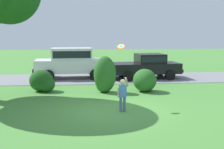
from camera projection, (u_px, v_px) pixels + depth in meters
ground_plane at (111, 111)px, 11.10m from camera, size 80.00×80.00×0.00m
driveway_strip at (100, 78)px, 18.84m from camera, size 28.00×4.40×0.02m
shrub_near_tree at (43, 82)px, 14.68m from camera, size 1.27×1.11×1.07m
shrub_centre_left at (105, 77)px, 14.43m from camera, size 1.08×0.92×1.76m
shrub_centre at (145, 81)px, 14.69m from camera, size 1.15×1.21×1.12m
parked_sedan at (147, 65)px, 18.73m from camera, size 4.55×2.40×1.56m
parked_suv at (72, 61)px, 18.79m from camera, size 4.79×2.29×1.92m
child_thrower at (123, 92)px, 10.92m from camera, size 0.44×0.29×1.29m
frisbee at (121, 47)px, 11.29m from camera, size 0.31×0.25×0.23m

